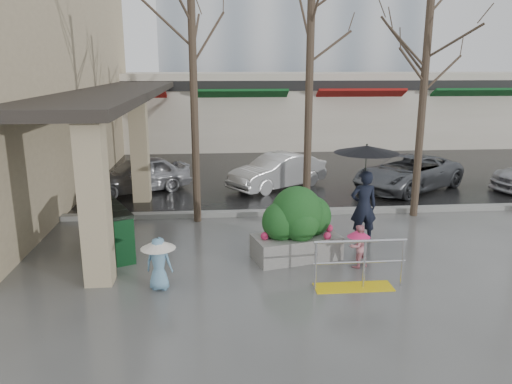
{
  "coord_description": "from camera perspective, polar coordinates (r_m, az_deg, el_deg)",
  "views": [
    {
      "loc": [
        -1.49,
        -10.39,
        4.42
      ],
      "look_at": [
        -0.45,
        1.77,
        1.3
      ],
      "focal_mm": 35.0,
      "sensor_mm": 36.0,
      "label": 1
    }
  ],
  "objects": [
    {
      "name": "handrail",
      "position": [
        10.44,
        11.48,
        -8.76
      ],
      "size": [
        1.9,
        0.5,
        1.03
      ],
      "color": "yellow",
      "rests_on": "ground"
    },
    {
      "name": "tree_west",
      "position": [
        14.02,
        -7.3,
        16.94
      ],
      "size": [
        3.2,
        3.2,
        6.8
      ],
      "color": "#382B21",
      "rests_on": "ground"
    },
    {
      "name": "curb",
      "position": [
        15.11,
        0.97,
        -2.38
      ],
      "size": [
        120.0,
        0.3,
        0.15
      ],
      "primitive_type": "cube",
      "color": "gray",
      "rests_on": "ground"
    },
    {
      "name": "news_boxes",
      "position": [
        12.53,
        -15.96,
        -4.04
      ],
      "size": [
        1.3,
        2.11,
        1.17
      ],
      "rotation": [
        0.0,
        0.0,
        0.43
      ],
      "color": "#0C3517",
      "rests_on": "ground"
    },
    {
      "name": "tree_mideast",
      "position": [
        15.23,
        18.96,
        15.25
      ],
      "size": [
        3.2,
        3.2,
        6.5
      ],
      "color": "#382B21",
      "rests_on": "ground"
    },
    {
      "name": "tree_midwest",
      "position": [
        14.27,
        6.26,
        17.52
      ],
      "size": [
        3.2,
        3.2,
        7.0
      ],
      "color": "#382B21",
      "rests_on": "ground"
    },
    {
      "name": "planter",
      "position": [
        11.64,
        4.7,
        -3.69
      ],
      "size": [
        2.16,
        1.44,
        1.73
      ],
      "rotation": [
        0.0,
        0.0,
        0.25
      ],
      "color": "slate",
      "rests_on": "ground"
    },
    {
      "name": "child_pink",
      "position": [
        11.4,
        11.62,
        -5.76
      ],
      "size": [
        0.59,
        0.54,
        0.99
      ],
      "rotation": [
        0.0,
        0.0,
        3.57
      ],
      "color": "pink",
      "rests_on": "ground"
    },
    {
      "name": "car_a",
      "position": [
        18.23,
        -13.34,
        1.94
      ],
      "size": [
        3.97,
        2.97,
        1.26
      ],
      "primitive_type": "imported",
      "rotation": [
        0.0,
        0.0,
        -1.11
      ],
      "color": "#ACACB1",
      "rests_on": "ground"
    },
    {
      "name": "car_b",
      "position": [
        18.34,
        2.49,
        2.39
      ],
      "size": [
        3.91,
        3.26,
        1.26
      ],
      "primitive_type": "imported",
      "rotation": [
        0.0,
        0.0,
        -0.97
      ],
      "color": "silver",
      "rests_on": "ground"
    },
    {
      "name": "ground",
      "position": [
        11.39,
        3.03,
        -8.52
      ],
      "size": [
        120.0,
        120.0,
        0.0
      ],
      "primitive_type": "plane",
      "color": "#51514F",
      "rests_on": "ground"
    },
    {
      "name": "woman",
      "position": [
        12.75,
        12.35,
        1.22
      ],
      "size": [
        1.62,
        1.62,
        2.54
      ],
      "rotation": [
        0.0,
        0.0,
        3.16
      ],
      "color": "black",
      "rests_on": "ground"
    },
    {
      "name": "car_c",
      "position": [
        18.88,
        16.96,
        2.12
      ],
      "size": [
        4.93,
        4.26,
        1.26
      ],
      "primitive_type": "imported",
      "rotation": [
        0.0,
        0.0,
        -0.98
      ],
      "color": "#585B5F",
      "rests_on": "ground"
    },
    {
      "name": "street_asphalt",
      "position": [
        32.72,
        -2.26,
        6.56
      ],
      "size": [
        120.0,
        36.0,
        0.01
      ],
      "primitive_type": "cube",
      "color": "black",
      "rests_on": "ground"
    },
    {
      "name": "pillar_back",
      "position": [
        16.78,
        -13.14,
        4.8
      ],
      "size": [
        0.55,
        0.55,
        3.5
      ],
      "primitive_type": "cube",
      "color": "tan",
      "rests_on": "ground"
    },
    {
      "name": "pillar_front",
      "position": [
        10.52,
        -17.97,
        -1.07
      ],
      "size": [
        0.55,
        0.55,
        3.5
      ],
      "primitive_type": "cube",
      "color": "tan",
      "rests_on": "ground"
    },
    {
      "name": "storefront_row",
      "position": [
        28.67,
        2.15,
        9.51
      ],
      "size": [
        34.0,
        6.74,
        4.0
      ],
      "color": "beige",
      "rests_on": "ground"
    },
    {
      "name": "child_blue",
      "position": [
        10.24,
        -11.07,
        -7.38
      ],
      "size": [
        0.71,
        0.71,
        1.1
      ],
      "rotation": [
        0.0,
        0.0,
        2.96
      ],
      "color": "#6696B7",
      "rests_on": "ground"
    },
    {
      "name": "canopy_slab",
      "position": [
        18.7,
        -15.4,
        11.4
      ],
      "size": [
        2.8,
        18.0,
        0.25
      ],
      "primitive_type": "cube",
      "color": "#2D2823",
      "rests_on": "pillar_front"
    }
  ]
}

